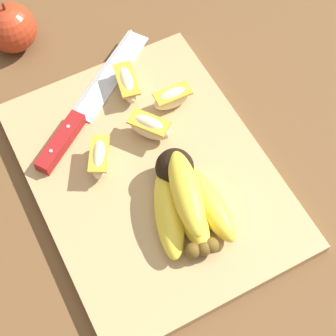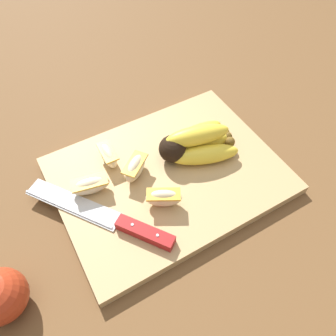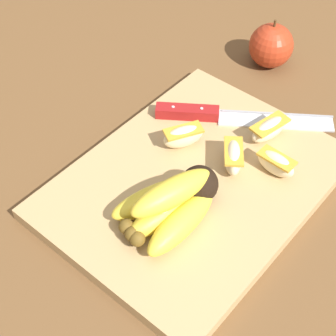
{
  "view_description": "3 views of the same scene",
  "coord_description": "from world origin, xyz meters",
  "px_view_note": "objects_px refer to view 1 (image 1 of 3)",
  "views": [
    {
      "loc": [
        0.33,
        -0.16,
        0.69
      ],
      "look_at": [
        0.02,
        -0.0,
        0.06
      ],
      "focal_mm": 59.3,
      "sensor_mm": 36.0,
      "label": 1
    },
    {
      "loc": [
        -0.19,
        -0.33,
        0.51
      ],
      "look_at": [
        -0.01,
        -0.02,
        0.05
      ],
      "focal_mm": 35.21,
      "sensor_mm": 36.0,
      "label": 2
    },
    {
      "loc": [
        0.4,
        0.28,
        0.6
      ],
      "look_at": [
        0.02,
        -0.04,
        0.05
      ],
      "focal_mm": 57.59,
      "sensor_mm": 36.0,
      "label": 3
    }
  ],
  "objects_px": {
    "apple_wedge_near": "(172,98)",
    "apple_wedge_far": "(149,127)",
    "apple_wedge_middle": "(127,83)",
    "apple_wedge_extra": "(100,158)",
    "chefs_knife": "(79,117)",
    "whole_apple": "(11,28)",
    "banana_bunch": "(186,199)"
  },
  "relations": [
    {
      "from": "banana_bunch",
      "to": "apple_wedge_extra",
      "type": "distance_m",
      "value": 0.13
    },
    {
      "from": "apple_wedge_near",
      "to": "apple_wedge_far",
      "type": "height_order",
      "value": "apple_wedge_far"
    },
    {
      "from": "apple_wedge_middle",
      "to": "apple_wedge_extra",
      "type": "xyz_separation_m",
      "value": [
        0.1,
        -0.09,
        0.0
      ]
    },
    {
      "from": "apple_wedge_far",
      "to": "apple_wedge_extra",
      "type": "xyz_separation_m",
      "value": [
        0.01,
        -0.08,
        -0.0
      ]
    },
    {
      "from": "whole_apple",
      "to": "apple_wedge_extra",
      "type": "bearing_deg",
      "value": 5.4
    },
    {
      "from": "apple_wedge_middle",
      "to": "apple_wedge_far",
      "type": "bearing_deg",
      "value": -4.17
    },
    {
      "from": "apple_wedge_near",
      "to": "apple_wedge_far",
      "type": "bearing_deg",
      "value": -60.19
    },
    {
      "from": "apple_wedge_far",
      "to": "whole_apple",
      "type": "xyz_separation_m",
      "value": [
        -0.27,
        -0.11,
        -0.0
      ]
    },
    {
      "from": "apple_wedge_middle",
      "to": "apple_wedge_extra",
      "type": "bearing_deg",
      "value": -41.77
    },
    {
      "from": "apple_wedge_near",
      "to": "whole_apple",
      "type": "relative_size",
      "value": 0.65
    },
    {
      "from": "chefs_knife",
      "to": "apple_wedge_near",
      "type": "height_order",
      "value": "apple_wedge_near"
    },
    {
      "from": "apple_wedge_near",
      "to": "apple_wedge_far",
      "type": "xyz_separation_m",
      "value": [
        0.03,
        -0.05,
        0.0
      ]
    },
    {
      "from": "apple_wedge_near",
      "to": "apple_wedge_far",
      "type": "distance_m",
      "value": 0.06
    },
    {
      "from": "banana_bunch",
      "to": "apple_wedge_middle",
      "type": "height_order",
      "value": "banana_bunch"
    },
    {
      "from": "chefs_knife",
      "to": "apple_wedge_far",
      "type": "relative_size",
      "value": 3.76
    },
    {
      "from": "apple_wedge_near",
      "to": "apple_wedge_extra",
      "type": "xyz_separation_m",
      "value": [
        0.04,
        -0.13,
        0.0
      ]
    },
    {
      "from": "apple_wedge_far",
      "to": "apple_wedge_extra",
      "type": "bearing_deg",
      "value": -81.06
    },
    {
      "from": "apple_wedge_extra",
      "to": "whole_apple",
      "type": "relative_size",
      "value": 0.72
    },
    {
      "from": "apple_wedge_extra",
      "to": "chefs_knife",
      "type": "bearing_deg",
      "value": 178.16
    },
    {
      "from": "apple_wedge_near",
      "to": "whole_apple",
      "type": "height_order",
      "value": "whole_apple"
    },
    {
      "from": "apple_wedge_near",
      "to": "apple_wedge_middle",
      "type": "xyz_separation_m",
      "value": [
        -0.06,
        -0.05,
        -0.0
      ]
    },
    {
      "from": "apple_wedge_far",
      "to": "apple_wedge_near",
      "type": "bearing_deg",
      "value": 119.81
    },
    {
      "from": "apple_wedge_far",
      "to": "apple_wedge_extra",
      "type": "relative_size",
      "value": 0.98
    },
    {
      "from": "chefs_knife",
      "to": "banana_bunch",
      "type": "bearing_deg",
      "value": 19.88
    },
    {
      "from": "chefs_knife",
      "to": "apple_wedge_near",
      "type": "distance_m",
      "value": 0.14
    },
    {
      "from": "banana_bunch",
      "to": "apple_wedge_middle",
      "type": "distance_m",
      "value": 0.21
    },
    {
      "from": "apple_wedge_near",
      "to": "apple_wedge_extra",
      "type": "height_order",
      "value": "apple_wedge_extra"
    },
    {
      "from": "chefs_knife",
      "to": "apple_wedge_extra",
      "type": "distance_m",
      "value": 0.08
    },
    {
      "from": "chefs_knife",
      "to": "apple_wedge_extra",
      "type": "height_order",
      "value": "apple_wedge_extra"
    },
    {
      "from": "chefs_knife",
      "to": "apple_wedge_extra",
      "type": "xyz_separation_m",
      "value": [
        0.08,
        -0.0,
        0.01
      ]
    },
    {
      "from": "banana_bunch",
      "to": "apple_wedge_far",
      "type": "relative_size",
      "value": 2.32
    },
    {
      "from": "banana_bunch",
      "to": "chefs_knife",
      "type": "xyz_separation_m",
      "value": [
        -0.19,
        -0.07,
        -0.02
      ]
    }
  ]
}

